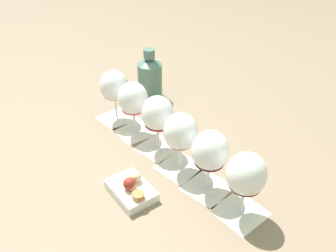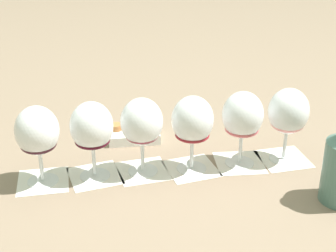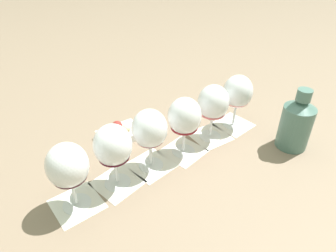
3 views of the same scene
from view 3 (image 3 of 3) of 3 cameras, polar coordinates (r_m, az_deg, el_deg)
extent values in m
plane|color=#7F6B56|center=(0.91, -0.15, -6.18)|extent=(8.00, 8.00, 0.00)
cube|color=silver|center=(1.08, 12.28, 0.31)|extent=(0.16, 0.16, 0.00)
cube|color=silver|center=(1.00, 8.00, -1.91)|extent=(0.16, 0.16, 0.00)
cube|color=silver|center=(0.93, 2.94, -4.81)|extent=(0.16, 0.16, 0.00)
cube|color=silver|center=(0.88, -3.24, -7.44)|extent=(0.16, 0.16, 0.00)
cube|color=silver|center=(0.84, -9.57, -10.57)|extent=(0.16, 0.16, 0.00)
cube|color=silver|center=(0.81, -16.93, -14.01)|extent=(0.16, 0.16, 0.00)
cylinder|color=white|center=(1.07, 12.30, 0.47)|extent=(0.07, 0.07, 0.01)
cylinder|color=white|center=(1.05, 12.56, 2.28)|extent=(0.01, 0.01, 0.08)
ellipsoid|color=white|center=(1.01, 13.16, 6.39)|extent=(0.10, 0.10, 0.11)
ellipsoid|color=pink|center=(1.03, 12.93, 4.83)|extent=(0.08, 0.08, 0.04)
cylinder|color=white|center=(1.00, 8.02, -1.74)|extent=(0.07, 0.07, 0.01)
cylinder|color=white|center=(0.98, 8.20, 0.16)|extent=(0.01, 0.01, 0.08)
ellipsoid|color=white|center=(0.94, 8.62, 4.50)|extent=(0.10, 0.10, 0.11)
ellipsoid|color=#D95F69|center=(0.95, 8.43, 2.54)|extent=(0.08, 0.08, 0.02)
cylinder|color=white|center=(0.93, 2.94, -4.63)|extent=(0.07, 0.07, 0.01)
cylinder|color=white|center=(0.91, 3.02, -2.66)|extent=(0.01, 0.01, 0.08)
ellipsoid|color=white|center=(0.86, 3.19, 1.92)|extent=(0.10, 0.10, 0.11)
ellipsoid|color=maroon|center=(0.88, 3.11, -0.22)|extent=(0.08, 0.08, 0.02)
cylinder|color=white|center=(0.88, -3.25, -7.26)|extent=(0.07, 0.07, 0.01)
cylinder|color=white|center=(0.86, -3.33, -5.25)|extent=(0.01, 0.01, 0.08)
ellipsoid|color=white|center=(0.80, -3.53, -0.54)|extent=(0.10, 0.10, 0.11)
ellipsoid|color=maroon|center=(0.82, -3.46, -2.27)|extent=(0.08, 0.08, 0.04)
cylinder|color=white|center=(0.84, -9.59, -10.39)|extent=(0.07, 0.07, 0.01)
cylinder|color=white|center=(0.81, -9.86, -8.37)|extent=(0.01, 0.01, 0.08)
ellipsoid|color=white|center=(0.76, -10.48, -3.60)|extent=(0.10, 0.10, 0.11)
ellipsoid|color=#440C1B|center=(0.78, -10.20, -5.72)|extent=(0.08, 0.08, 0.03)
cylinder|color=white|center=(0.81, -16.97, -13.83)|extent=(0.07, 0.07, 0.01)
cylinder|color=white|center=(0.78, -17.47, -11.85)|extent=(0.01, 0.01, 0.08)
ellipsoid|color=white|center=(0.72, -18.61, -7.11)|extent=(0.10, 0.10, 0.11)
ellipsoid|color=#36121D|center=(0.75, -18.14, -9.06)|extent=(0.08, 0.08, 0.03)
cylinder|color=#4C7066|center=(1.00, 23.02, -0.23)|extent=(0.09, 0.09, 0.14)
cone|color=#4C7066|center=(0.96, 24.10, 3.81)|extent=(0.09, 0.09, 0.02)
cylinder|color=#4C7066|center=(0.94, 24.51, 5.37)|extent=(0.04, 0.04, 0.03)
cube|color=white|center=(0.99, -9.12, -1.58)|extent=(0.16, 0.16, 0.03)
sphere|color=beige|center=(0.96, -8.07, -0.63)|extent=(0.03, 0.03, 0.03)
sphere|color=tan|center=(0.98, -9.81, -0.38)|extent=(0.03, 0.03, 0.03)
sphere|color=maroon|center=(0.98, -9.66, -0.04)|extent=(0.04, 0.04, 0.04)
sphere|color=#B2703D|center=(0.98, -9.51, -0.12)|extent=(0.03, 0.03, 0.03)
cylinder|color=#B2703D|center=(0.97, -11.81, -1.32)|extent=(0.03, 0.03, 0.02)
camera|label=1|loc=(1.12, -58.29, 25.67)|focal=38.00mm
camera|label=2|loc=(0.56, 114.37, -11.03)|focal=55.00mm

